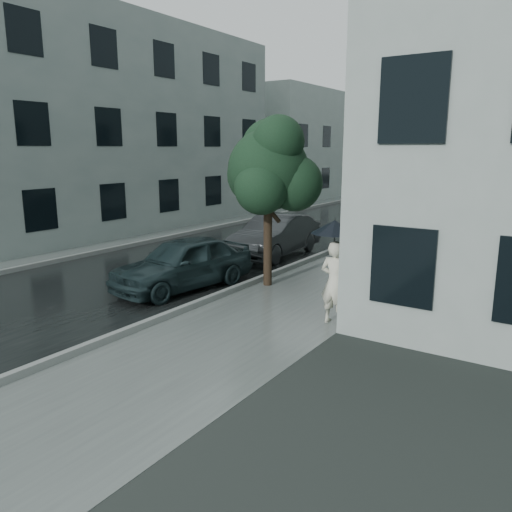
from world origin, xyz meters
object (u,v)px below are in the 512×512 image
Objects in this scene: pedestrian at (335,283)px; car_far at (275,235)px; car_near at (183,263)px; street_tree at (270,169)px; lamp_post at (372,173)px.

pedestrian is 0.42× the size of car_far.
car_near is at bearing 0.48° from pedestrian.
car_far is at bearing -43.93° from pedestrian.
street_tree is 4.59m from car_far.
street_tree is 1.11× the size of car_near.
pedestrian reaches higher than car_near.
lamp_post is (-3.06, 10.13, 1.85)m from pedestrian.
lamp_post reaches higher than car_near.
pedestrian is at bearing -50.38° from car_far.
pedestrian is at bearing 5.28° from car_near.
pedestrian is 7.14m from car_far.
street_tree is (-2.89, 1.95, 2.30)m from pedestrian.
pedestrian reaches higher than car_far.
street_tree is at bearing -29.66° from pedestrian.
lamp_post is 5.47m from car_far.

